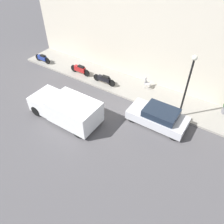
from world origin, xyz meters
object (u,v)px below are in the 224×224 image
(delivery_van, at_px, (66,108))
(motorcycle_red, at_px, (80,69))
(motorcycle_blue, at_px, (42,58))
(parked_car, at_px, (158,117))
(streetlamp, at_px, (189,80))
(cafe_chair, at_px, (147,82))
(motorcycle_black, at_px, (104,79))

(delivery_van, relative_size, motorcycle_red, 2.48)
(delivery_van, height_order, motorcycle_blue, delivery_van)
(parked_car, distance_m, streetlamp, 2.97)
(motorcycle_blue, height_order, cafe_chair, cafe_chair)
(parked_car, bearing_deg, cafe_chair, 37.48)
(delivery_van, bearing_deg, motorcycle_red, 29.74)
(delivery_van, distance_m, streetlamp, 7.95)
(motorcycle_black, bearing_deg, streetlamp, -93.88)
(motorcycle_black, bearing_deg, motorcycle_blue, 91.88)
(motorcycle_red, height_order, cafe_chair, cafe_chair)
(motorcycle_red, relative_size, motorcycle_blue, 1.11)
(motorcycle_blue, bearing_deg, motorcycle_red, -85.97)
(motorcycle_red, bearing_deg, streetlamp, -93.26)
(motorcycle_red, xyz_separation_m, motorcycle_black, (-0.08, -2.57, -0.04))
(delivery_van, xyz_separation_m, motorcycle_red, (4.73, 2.70, -0.28))
(motorcycle_blue, bearing_deg, delivery_van, -122.49)
(parked_car, bearing_deg, motorcycle_blue, 82.82)
(delivery_van, height_order, cafe_chair, delivery_van)
(motorcycle_blue, height_order, streetlamp, streetlamp)
(parked_car, height_order, motorcycle_red, parked_car)
(motorcycle_blue, bearing_deg, cafe_chair, -81.13)
(parked_car, bearing_deg, delivery_van, 118.17)
(delivery_van, bearing_deg, motorcycle_blue, 57.51)
(delivery_van, bearing_deg, motorcycle_black, 1.64)
(motorcycle_black, bearing_deg, delivery_van, -178.36)
(motorcycle_red, relative_size, streetlamp, 0.44)
(motorcycle_red, xyz_separation_m, motorcycle_blue, (-0.30, 4.26, -0.04))
(streetlamp, bearing_deg, delivery_van, 123.49)
(delivery_van, bearing_deg, parked_car, -61.83)
(cafe_chair, bearing_deg, motorcycle_black, 113.01)
(streetlamp, bearing_deg, motorcycle_red, 86.74)
(parked_car, xyz_separation_m, motorcycle_blue, (1.55, 12.34, -0.04))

